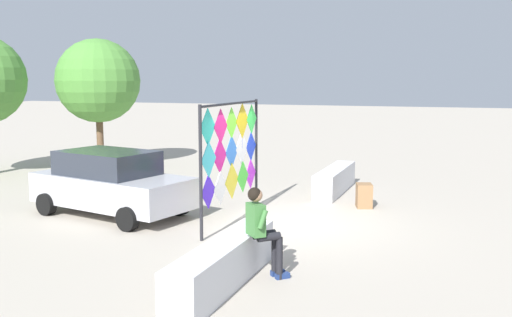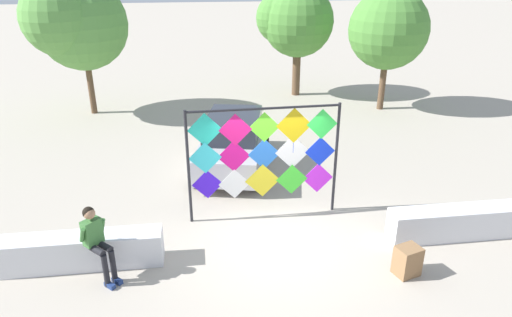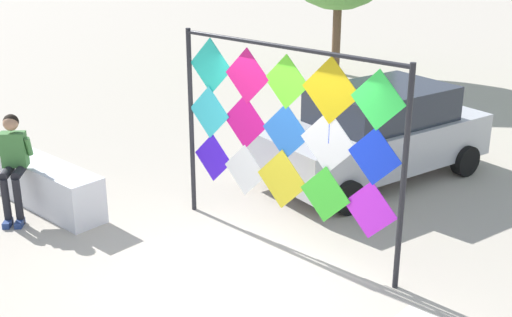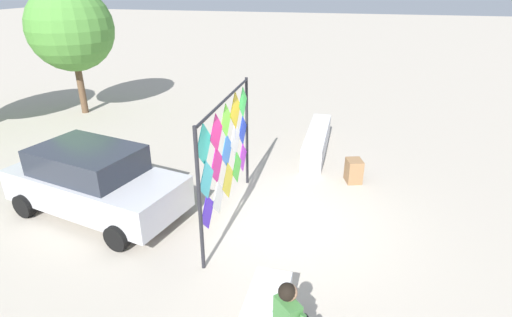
% 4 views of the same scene
% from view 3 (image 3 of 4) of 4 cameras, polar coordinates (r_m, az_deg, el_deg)
% --- Properties ---
extents(ground, '(120.00, 120.00, 0.00)m').
position_cam_3_polar(ground, '(8.42, -2.64, -10.48)').
color(ground, '#ADA393').
extents(plaza_ledge_left, '(3.25, 0.57, 0.71)m').
position_cam_3_polar(plaza_ledge_left, '(11.17, -18.61, -1.56)').
color(plaza_ledge_left, silver).
rests_on(plaza_ledge_left, ground).
extents(kite_display_rack, '(3.56, 0.16, 2.77)m').
position_cam_3_polar(kite_display_rack, '(8.68, 2.48, 2.62)').
color(kite_display_rack, '#232328').
rests_on(kite_display_rack, ground).
extents(seated_vendor, '(0.73, 0.73, 1.55)m').
position_cam_3_polar(seated_vendor, '(10.38, -19.95, -0.02)').
color(seated_vendor, black).
rests_on(seated_vendor, ground).
extents(parked_car, '(2.60, 4.30, 1.56)m').
position_cam_3_polar(parked_car, '(11.51, 10.14, 2.18)').
color(parked_car, '#B7B7BC').
rests_on(parked_car, ground).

